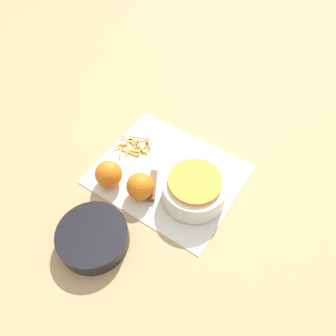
{
  "coord_description": "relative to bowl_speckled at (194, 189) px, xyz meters",
  "views": [
    {
      "loc": [
        -0.33,
        0.5,
        0.86
      ],
      "look_at": [
        0.0,
        0.0,
        0.04
      ],
      "focal_mm": 35.0,
      "sensor_mm": 36.0,
      "label": 1
    }
  ],
  "objects": [
    {
      "name": "ground_plane",
      "position": [
        0.11,
        -0.03,
        -0.05
      ],
      "size": [
        4.0,
        4.0,
        0.0
      ],
      "primitive_type": "plane",
      "color": "tan"
    },
    {
      "name": "cutting_board",
      "position": [
        0.11,
        -0.03,
        -0.05
      ],
      "size": [
        0.44,
        0.37,
        0.01
      ],
      "color": "silver",
      "rests_on": "ground_plane"
    },
    {
      "name": "bowl_speckled",
      "position": [
        0.0,
        0.0,
        0.0
      ],
      "size": [
        0.19,
        0.19,
        0.09
      ],
      "color": "silver",
      "rests_on": "cutting_board"
    },
    {
      "name": "bowl_dark",
      "position": [
        0.16,
        0.27,
        -0.02
      ],
      "size": [
        0.2,
        0.2,
        0.05
      ],
      "color": "black",
      "rests_on": "ground_plane"
    },
    {
      "name": "knife",
      "position": [
        0.14,
        0.01,
        -0.04
      ],
      "size": [
        0.15,
        0.25,
        0.02
      ],
      "rotation": [
        0.0,
        0.0,
        -1.05
      ],
      "color": "brown",
      "rests_on": "cutting_board"
    },
    {
      "name": "orange_left",
      "position": [
        0.24,
        0.1,
        -0.0
      ],
      "size": [
        0.08,
        0.08,
        0.08
      ],
      "color": "orange",
      "rests_on": "cutting_board"
    },
    {
      "name": "orange_right",
      "position": [
        0.14,
        0.08,
        -0.0
      ],
      "size": [
        0.08,
        0.08,
        0.08
      ],
      "color": "orange",
      "rests_on": "cutting_board"
    },
    {
      "name": "peel_pile",
      "position": [
        0.27,
        -0.06,
        -0.04
      ],
      "size": [
        0.12,
        0.12,
        0.01
      ],
      "color": "orange",
      "rests_on": "cutting_board"
    }
  ]
}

